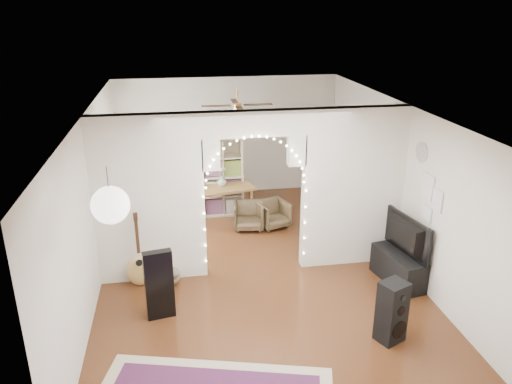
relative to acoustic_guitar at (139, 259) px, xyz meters
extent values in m
plane|color=black|center=(1.86, 0.25, -0.46)|extent=(7.50, 7.50, 0.00)
cube|color=white|center=(1.86, 0.25, 2.24)|extent=(5.00, 7.50, 0.02)
cube|color=silver|center=(1.86, 4.00, 0.89)|extent=(5.00, 0.02, 2.70)
cube|color=silver|center=(1.86, -3.50, 0.89)|extent=(5.00, 0.02, 2.70)
cube|color=silver|center=(-0.64, 0.25, 0.89)|extent=(0.02, 7.50, 2.70)
cube|color=silver|center=(4.36, 0.25, 0.89)|extent=(0.02, 7.50, 2.70)
cube|color=silver|center=(0.21, 0.25, 0.89)|extent=(1.70, 0.20, 2.70)
cube|color=silver|center=(3.51, 0.25, 0.89)|extent=(1.70, 0.20, 2.70)
cube|color=silver|center=(1.86, 0.25, 2.04)|extent=(1.60, 0.20, 0.40)
cube|color=white|center=(-0.61, 2.05, 1.04)|extent=(0.04, 1.20, 1.40)
cylinder|color=white|center=(4.34, -0.35, 1.64)|extent=(0.03, 0.31, 0.31)
sphere|color=white|center=(-0.04, -2.15, 1.79)|extent=(0.40, 0.40, 0.40)
cube|color=black|center=(0.32, -0.91, 0.05)|extent=(0.41, 0.20, 1.04)
ellipsoid|color=tan|center=(0.00, 0.00, -0.02)|extent=(0.45, 0.24, 0.51)
cube|color=black|center=(0.00, 0.00, 0.41)|extent=(0.05, 0.04, 0.59)
cube|color=black|center=(0.00, 0.00, 0.73)|extent=(0.07, 0.04, 0.13)
ellipsoid|color=brown|center=(0.51, 0.00, -0.34)|extent=(0.28, 0.38, 0.25)
sphere|color=brown|center=(0.53, -0.14, -0.22)|extent=(0.17, 0.17, 0.14)
cone|color=brown|center=(0.50, -0.14, -0.14)|extent=(0.05, 0.05, 0.05)
cone|color=brown|center=(0.57, -0.14, -0.14)|extent=(0.05, 0.05, 0.05)
cylinder|color=brown|center=(0.47, 0.18, -0.42)|extent=(0.08, 0.23, 0.08)
cube|color=black|center=(3.33, -1.93, -0.03)|extent=(0.43, 0.40, 0.86)
cylinder|color=black|center=(3.39, -2.07, -0.22)|extent=(0.23, 0.12, 0.25)
cylinder|color=black|center=(3.39, -2.07, 0.06)|extent=(0.13, 0.07, 0.13)
cylinder|color=black|center=(3.39, -2.07, 0.25)|extent=(0.08, 0.05, 0.08)
cube|color=black|center=(4.06, -0.55, -0.21)|extent=(0.58, 1.06, 0.50)
imported|color=black|center=(4.06, -0.55, 0.34)|extent=(0.34, 1.08, 0.62)
cube|color=#C3B28E|center=(1.18, 2.72, 0.39)|extent=(1.68, 0.49, 1.70)
cube|color=brown|center=(1.54, 2.37, 0.27)|extent=(1.34, 1.03, 0.05)
cylinder|color=brown|center=(1.10, 1.95, -0.11)|extent=(0.05, 0.05, 0.70)
cylinder|color=brown|center=(2.12, 2.16, -0.11)|extent=(0.05, 0.05, 0.70)
cylinder|color=brown|center=(0.97, 2.58, -0.11)|extent=(0.05, 0.05, 0.70)
cylinder|color=brown|center=(1.99, 2.79, -0.11)|extent=(0.05, 0.05, 0.70)
imported|color=white|center=(1.54, 2.37, 0.39)|extent=(0.22, 0.22, 0.19)
imported|color=#4C3C26|center=(2.01, 1.86, -0.20)|extent=(0.64, 0.65, 0.53)
imported|color=#4C3C26|center=(2.50, 1.87, -0.20)|extent=(0.73, 0.74, 0.53)
camera|label=1|loc=(0.66, -7.11, 3.73)|focal=35.00mm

